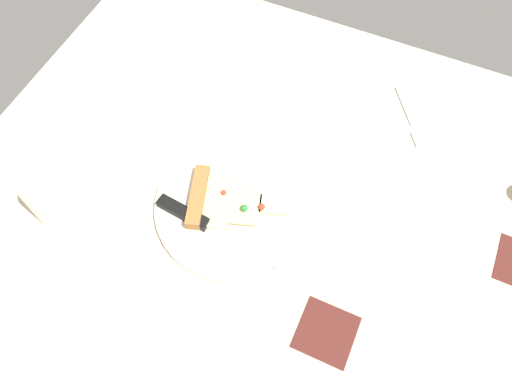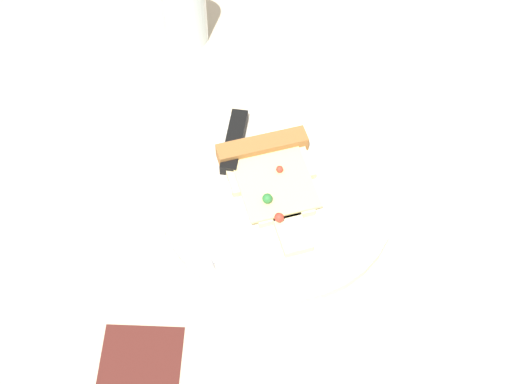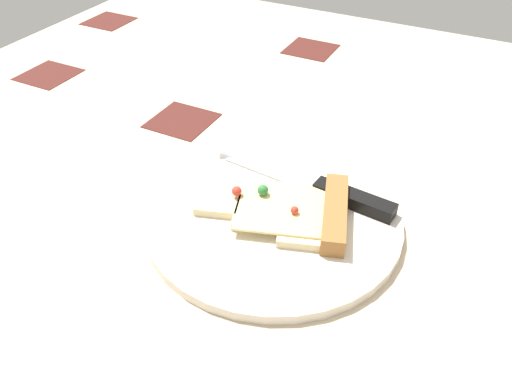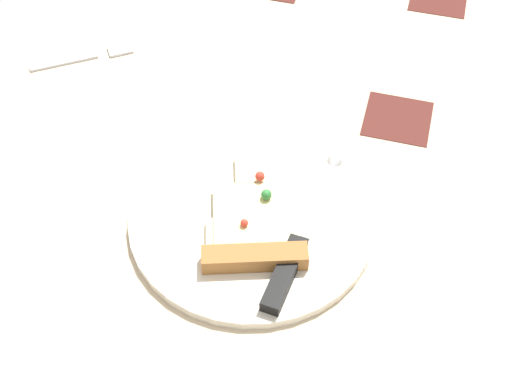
% 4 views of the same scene
% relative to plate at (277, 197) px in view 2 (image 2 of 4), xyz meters
% --- Properties ---
extents(ground_plane, '(1.21, 1.21, 0.03)m').
position_rel_plate_xyz_m(ground_plane, '(-0.08, 0.09, -0.02)').
color(ground_plane, '#C6B293').
rests_on(ground_plane, ground).
extents(plate, '(0.30, 0.30, 0.01)m').
position_rel_plate_xyz_m(plate, '(0.00, 0.00, 0.00)').
color(plate, silver).
rests_on(plate, ground_plane).
extents(pizza_slice, '(0.19, 0.14, 0.03)m').
position_rel_plate_xyz_m(pizza_slice, '(0.02, 0.01, 0.01)').
color(pizza_slice, beige).
rests_on(pizza_slice, plate).
extents(knife, '(0.24, 0.05, 0.02)m').
position_rel_plate_xyz_m(knife, '(0.03, 0.06, 0.01)').
color(knife, silver).
rests_on(knife, plate).
extents(drinking_glass, '(0.06, 0.06, 0.12)m').
position_rel_plate_xyz_m(drinking_glass, '(0.29, 0.14, 0.05)').
color(drinking_glass, silver).
rests_on(drinking_glass, ground_plane).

